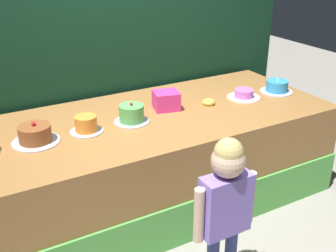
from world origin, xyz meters
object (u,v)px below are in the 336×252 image
cake_center_right (132,114)px  cake_right (244,94)px  child_figure (226,199)px  cake_far_right (277,87)px  pink_box (166,100)px  cake_left (35,135)px  donut (209,102)px  cake_center_left (86,125)px

cake_center_right → cake_right: bearing=-0.1°
child_figure → cake_right: 1.60m
cake_right → cake_far_right: 0.39m
child_figure → pink_box: size_ratio=5.47×
pink_box → cake_left: bearing=-174.8°
donut → cake_right: (0.39, -0.02, 0.01)m
child_figure → cake_left: (-0.88, 1.19, 0.16)m
child_figure → pink_box: bearing=77.2°
cake_center_left → donut: bearing=1.0°
pink_box → cake_center_left: (-0.78, -0.12, -0.02)m
donut → cake_center_left: 1.17m
donut → cake_far_right: bearing=-3.4°
cake_center_right → pink_box: bearing=16.6°
donut → cake_left: cake_left is taller
pink_box → cake_left: cake_left is taller
pink_box → cake_center_left: 0.79m
donut → cake_center_left: size_ratio=0.45×
pink_box → cake_far_right: 1.18m
cake_center_left → cake_far_right: size_ratio=0.81×
cake_center_left → cake_center_right: bearing=0.0°
cake_left → cake_center_right: 0.78m
child_figure → cake_center_left: child_figure is taller
child_figure → pink_box: 1.34m
child_figure → cake_center_right: bearing=94.6°
cake_right → cake_center_left: bearing=179.9°
child_figure → cake_right: size_ratio=3.82×
child_figure → cake_left: size_ratio=3.35×
cake_center_right → cake_right: cake_center_right is taller
cake_center_left → cake_right: 1.56m
pink_box → cake_right: (0.78, -0.12, -0.05)m
cake_left → cake_center_left: size_ratio=1.35×
pink_box → donut: (0.39, -0.10, -0.06)m
child_figure → donut: bearing=60.2°
cake_left → cake_center_right: cake_center_right is taller
cake_left → donut: bearing=0.4°
cake_center_left → cake_right: (1.56, -0.00, -0.03)m
cake_center_right → cake_center_left: bearing=-180.0°
cake_center_left → cake_left: bearing=178.7°
child_figure → pink_box: child_figure is taller
cake_far_right → child_figure: bearing=-141.9°
child_figure → cake_left: 1.48m
pink_box → cake_center_right: bearing=-163.4°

